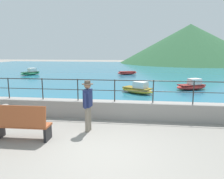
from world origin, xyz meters
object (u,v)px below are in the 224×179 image
object	(u,v)px
person_walking	(88,103)
bollard	(6,112)
boat_3	(31,73)
boat_4	(127,73)
boat_1	(192,86)
boat_0	(138,89)
bench_main	(21,123)

from	to	relation	value
person_walking	bollard	xyz separation A→B (m)	(-3.59, 0.83, -0.67)
boat_3	boat_4	xyz separation A→B (m)	(10.76, 1.87, -0.07)
boat_1	boat_0	bearing A→B (deg)	-154.11
boat_1	boat_4	xyz separation A→B (m)	(-5.06, 9.22, -0.07)
person_walking	boat_0	world-z (taller)	person_walking
bollard	boat_4	bearing A→B (deg)	76.99
boat_3	bollard	bearing A→B (deg)	-65.55
boat_0	boat_4	xyz separation A→B (m)	(-1.31, 11.04, -0.07)
bollard	boat_4	xyz separation A→B (m)	(3.91, 16.93, -0.05)
bollard	boat_3	distance (m)	16.54
boat_1	boat_3	xyz separation A→B (m)	(-15.82, 7.34, 0.00)
boat_1	boat_3	size ratio (longest dim) A/B	1.02
boat_4	bench_main	bearing A→B (deg)	-96.58
bench_main	bollard	bearing A→B (deg)	133.00
person_walking	boat_1	distance (m)	10.11
bench_main	boat_0	distance (m)	8.50
person_walking	boat_4	bearing A→B (deg)	88.96
bench_main	bollard	size ratio (longest dim) A/B	2.81
bollard	boat_4	distance (m)	17.37
bollard	boat_1	size ratio (longest dim) A/B	0.25
bollard	boat_0	size ratio (longest dim) A/B	0.25
bench_main	boat_3	bearing A→B (deg)	116.91
bench_main	boat_4	distance (m)	18.92
boat_3	boat_1	bearing A→B (deg)	-24.91
bollard	boat_4	world-z (taller)	bollard
person_walking	boat_3	size ratio (longest dim) A/B	0.72
boat_3	boat_4	distance (m)	10.92
boat_1	boat_4	distance (m)	10.52
bollard	boat_0	xyz separation A→B (m)	(5.22, 5.89, 0.02)
bench_main	boat_1	world-z (taller)	bench_main
boat_0	boat_1	distance (m)	4.17
bench_main	boat_1	bearing A→B (deg)	52.97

